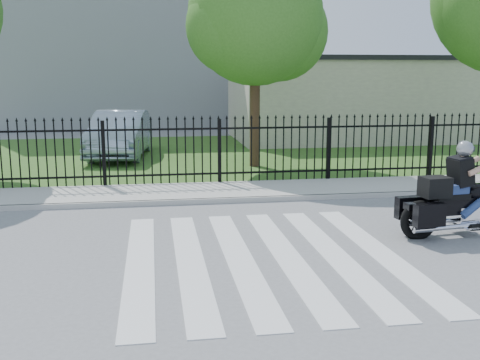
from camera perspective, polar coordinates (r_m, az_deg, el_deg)
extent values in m
plane|color=slate|center=(9.33, 2.37, -7.86)|extent=(120.00, 120.00, 0.00)
cube|color=#ADAAA3|center=(14.09, -1.59, -1.18)|extent=(40.00, 2.00, 0.12)
cube|color=#ADAAA3|center=(13.12, -1.03, -2.07)|extent=(40.00, 0.12, 0.12)
cube|color=#32551D|center=(20.95, -4.04, 2.62)|extent=(40.00, 12.00, 0.02)
cube|color=black|center=(15.00, -2.08, 0.69)|extent=(26.00, 0.04, 0.05)
cube|color=black|center=(14.84, -2.12, 5.26)|extent=(26.00, 0.04, 0.05)
cylinder|color=#382316|center=(17.99, 1.52, 7.93)|extent=(0.32, 0.32, 4.16)
sphere|color=#376B1E|center=(18.04, 1.56, 16.20)|extent=(4.20, 4.20, 4.20)
cube|color=beige|center=(26.20, 10.71, 7.93)|extent=(10.00, 6.00, 3.50)
cube|color=black|center=(26.18, 10.86, 11.97)|extent=(10.20, 6.20, 0.20)
cube|color=gray|center=(34.82, -11.35, 15.58)|extent=(15.00, 10.00, 12.00)
torus|color=black|center=(10.77, 17.72, -3.93)|extent=(0.77, 0.24, 0.75)
cube|color=black|center=(11.19, 21.34, -2.43)|extent=(1.36, 0.40, 0.31)
ellipsoid|color=black|center=(11.39, 23.09, -1.11)|extent=(0.68, 0.48, 0.34)
cube|color=black|center=(11.03, 20.55, -1.52)|extent=(0.70, 0.40, 0.10)
cube|color=silver|center=(11.32, 21.91, -3.23)|extent=(0.45, 0.35, 0.31)
cube|color=black|center=(10.80, 19.19, -0.67)|extent=(0.54, 0.45, 0.37)
cube|color=navy|center=(11.07, 21.11, -0.85)|extent=(0.38, 0.35, 0.19)
sphere|color=#96989D|center=(11.03, 21.89, 2.97)|extent=(0.30, 0.30, 0.30)
imported|color=#8D9EB2|center=(20.55, -12.08, 4.59)|extent=(2.28, 5.15, 1.64)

